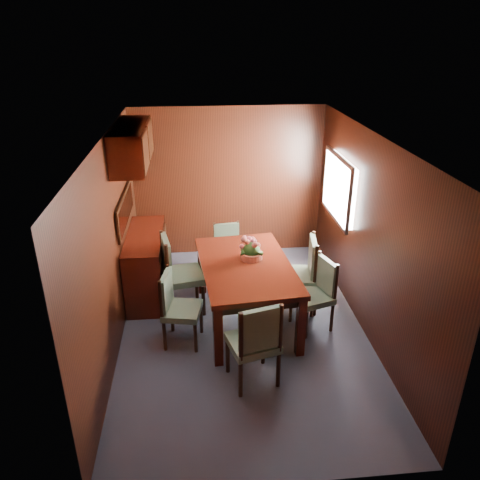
{
  "coord_description": "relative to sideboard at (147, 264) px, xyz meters",
  "views": [
    {
      "loc": [
        -0.51,
        -4.9,
        3.48
      ],
      "look_at": [
        0.0,
        0.38,
        1.05
      ],
      "focal_mm": 35.0,
      "sensor_mm": 36.0,
      "label": 1
    }
  ],
  "objects": [
    {
      "name": "ground",
      "position": [
        1.25,
        -1.0,
        -0.45
      ],
      "size": [
        4.5,
        4.5,
        0.0
      ],
      "primitive_type": "plane",
      "color": "#3E4355",
      "rests_on": "ground"
    },
    {
      "name": "room_shell",
      "position": [
        1.15,
        -0.67,
        1.18
      ],
      "size": [
        3.06,
        4.52,
        2.41
      ],
      "color": "black",
      "rests_on": "ground"
    },
    {
      "name": "sideboard",
      "position": [
        0.0,
        0.0,
        0.0
      ],
      "size": [
        0.48,
        1.4,
        0.9
      ],
      "primitive_type": "cube",
      "color": "#320D06",
      "rests_on": "ground"
    },
    {
      "name": "dining_table",
      "position": [
        1.3,
        -0.83,
        0.25
      ],
      "size": [
        1.24,
        1.83,
        0.82
      ],
      "rotation": [
        0.0,
        0.0,
        0.09
      ],
      "color": "#320D06",
      "rests_on": "ground"
    },
    {
      "name": "chair_left_near",
      "position": [
        0.44,
        -1.19,
        0.07
      ],
      "size": [
        0.5,
        0.51,
        0.93
      ],
      "rotation": [
        0.0,
        0.0,
        -1.76
      ],
      "color": "black",
      "rests_on": "ground"
    },
    {
      "name": "chair_left_far",
      "position": [
        0.44,
        -0.5,
        0.15
      ],
      "size": [
        0.58,
        0.59,
        1.08
      ],
      "rotation": [
        0.0,
        0.0,
        -1.39
      ],
      "color": "black",
      "rests_on": "ground"
    },
    {
      "name": "chair_right_near",
      "position": [
        2.17,
        -1.03,
        0.07
      ],
      "size": [
        0.54,
        0.55,
        0.93
      ],
      "rotation": [
        0.0,
        0.0,
        1.88
      ],
      "color": "black",
      "rests_on": "ground"
    },
    {
      "name": "chair_right_far",
      "position": [
        2.08,
        -0.61,
        0.12
      ],
      "size": [
        0.53,
        0.55,
        1.03
      ],
      "rotation": [
        0.0,
        0.0,
        1.42
      ],
      "color": "black",
      "rests_on": "ground"
    },
    {
      "name": "chair_head",
      "position": [
        1.27,
        -2.02,
        0.12
      ],
      "size": [
        0.59,
        0.57,
        1.02
      ],
      "rotation": [
        0.0,
        0.0,
        0.26
      ],
      "color": "black",
      "rests_on": "ground"
    },
    {
      "name": "chair_foot",
      "position": [
        1.16,
        0.33,
        0.03
      ],
      "size": [
        0.45,
        0.44,
        0.86
      ],
      "rotation": [
        0.0,
        0.0,
        3.26
      ],
      "color": "black",
      "rests_on": "ground"
    },
    {
      "name": "flower_centerpiece",
      "position": [
        1.39,
        -0.69,
        0.51
      ],
      "size": [
        0.31,
        0.31,
        0.31
      ],
      "color": "#C95A3D",
      "rests_on": "dining_table"
    }
  ]
}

